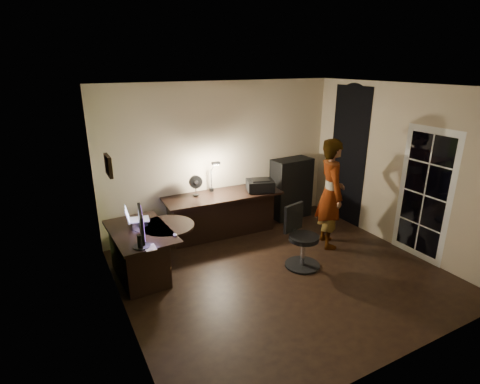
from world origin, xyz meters
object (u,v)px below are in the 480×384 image
monitor (141,234)px  office_chair (304,238)px  desk_right (223,215)px  person (331,194)px  cabinet (291,188)px  desk_left (142,254)px

monitor → office_chair: (2.34, -0.37, -0.44)m
monitor → office_chair: 2.41m
desk_right → monitor: bearing=-142.3°
office_chair → person: (0.83, 0.40, 0.44)m
cabinet → person: person is taller
person → desk_left: bearing=103.7°
desk_right → cabinet: size_ratio=1.74×
cabinet → person: 1.39m
office_chair → desk_left: bearing=144.2°
desk_right → person: 1.93m
desk_left → office_chair: size_ratio=1.33×
desk_left → desk_right: desk_right is taller
desk_left → cabinet: bearing=12.5°
cabinet → desk_left: bearing=-168.3°
desk_right → desk_left: bearing=-153.6°
person → office_chair: bearing=138.1°
monitor → person: 3.17m
desk_right → monitor: 2.19m
desk_left → office_chair: bearing=-23.7°
cabinet → monitor: cabinet is taller
monitor → person: size_ratio=0.30×
desk_right → person: bearing=-36.9°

